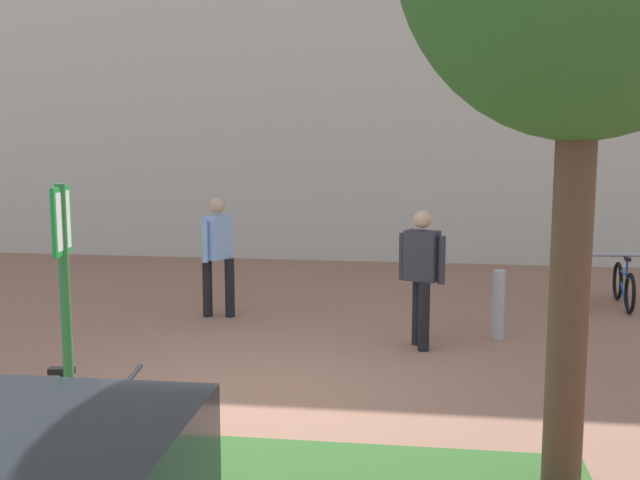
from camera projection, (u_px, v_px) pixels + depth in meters
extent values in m
plane|color=#936651|center=(267.00, 398.00, 7.98)|extent=(60.00, 60.00, 0.00)
cube|color=beige|center=(353.00, 13.00, 15.91)|extent=(28.00, 1.20, 10.00)
cube|color=#336028|center=(131.00, 469.00, 6.14)|extent=(7.00, 1.10, 0.16)
cylinder|color=brown|center=(569.00, 303.00, 5.49)|extent=(0.28, 0.28, 3.02)
cylinder|color=#2D7238|center=(67.00, 333.00, 6.05)|extent=(0.08, 0.08, 2.31)
cube|color=#198C33|center=(61.00, 221.00, 5.92)|extent=(0.07, 0.36, 0.52)
cube|color=white|center=(61.00, 221.00, 5.92)|extent=(0.07, 0.30, 0.44)
torus|color=black|center=(24.00, 431.00, 6.24)|extent=(0.66, 0.13, 0.66)
torus|color=black|center=(151.00, 432.00, 6.22)|extent=(0.66, 0.13, 0.66)
cylinder|color=black|center=(86.00, 405.00, 6.20)|extent=(0.84, 0.13, 0.04)
cylinder|color=black|center=(100.00, 436.00, 6.23)|extent=(0.61, 0.10, 0.44)
cylinder|color=black|center=(63.00, 390.00, 6.19)|extent=(0.04, 0.04, 0.28)
cube|color=black|center=(62.00, 371.00, 6.16)|extent=(0.21, 0.10, 0.05)
cylinder|color=black|center=(134.00, 374.00, 6.15)|extent=(0.09, 0.42, 0.04)
cylinder|color=#99999E|center=(561.00, 280.00, 12.02)|extent=(0.06, 0.06, 0.80)
torus|color=black|center=(582.00, 292.00, 11.59)|extent=(0.15, 0.61, 0.61)
torus|color=black|center=(580.00, 280.00, 12.48)|extent=(0.15, 0.61, 0.61)
cylinder|color=black|center=(582.00, 273.00, 12.00)|extent=(0.15, 0.77, 0.03)
cylinder|color=black|center=(581.00, 287.00, 12.12)|extent=(0.12, 0.56, 0.40)
cylinder|color=black|center=(582.00, 268.00, 11.83)|extent=(0.03, 0.03, 0.26)
cube|color=black|center=(583.00, 258.00, 11.80)|extent=(0.10, 0.19, 0.05)
cylinder|color=black|center=(582.00, 254.00, 12.30)|extent=(0.39, 0.10, 0.04)
torus|color=black|center=(630.00, 293.00, 11.51)|extent=(0.08, 0.61, 0.61)
torus|color=black|center=(618.00, 281.00, 12.42)|extent=(0.08, 0.61, 0.61)
cylinder|color=#194CA5|center=(624.00, 274.00, 11.94)|extent=(0.07, 0.77, 0.03)
cylinder|color=#194CA5|center=(622.00, 288.00, 12.06)|extent=(0.06, 0.56, 0.40)
cylinder|color=#194CA5|center=(627.00, 269.00, 11.76)|extent=(0.03, 0.03, 0.26)
cube|color=black|center=(628.00, 259.00, 11.74)|extent=(0.08, 0.19, 0.05)
cylinder|color=#194CA5|center=(621.00, 255.00, 12.25)|extent=(0.39, 0.05, 0.04)
cylinder|color=#ADADB2|center=(499.00, 305.00, 10.13)|extent=(0.16, 0.16, 0.90)
cylinder|color=black|center=(424.00, 317.00, 9.59)|extent=(0.14, 0.14, 0.85)
cylinder|color=black|center=(418.00, 312.00, 9.86)|extent=(0.14, 0.14, 0.85)
cube|color=#2D2D38|center=(422.00, 256.00, 9.62)|extent=(0.46, 0.38, 0.62)
cylinder|color=#2D2D38|center=(442.00, 260.00, 9.49)|extent=(0.09, 0.09, 0.59)
cylinder|color=#2D2D38|center=(403.00, 256.00, 9.75)|extent=(0.09, 0.09, 0.59)
sphere|color=tan|center=(423.00, 219.00, 9.55)|extent=(0.22, 0.22, 0.22)
cylinder|color=black|center=(207.00, 288.00, 11.32)|extent=(0.14, 0.14, 0.85)
cylinder|color=black|center=(230.00, 288.00, 11.31)|extent=(0.14, 0.14, 0.85)
cube|color=#8CB2E5|center=(218.00, 237.00, 11.21)|extent=(0.40, 0.47, 0.62)
cylinder|color=#8CB2E5|center=(205.00, 242.00, 11.01)|extent=(0.09, 0.09, 0.59)
cylinder|color=#8CB2E5|center=(230.00, 237.00, 11.42)|extent=(0.09, 0.09, 0.59)
sphere|color=tan|center=(217.00, 206.00, 11.15)|extent=(0.22, 0.22, 0.22)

